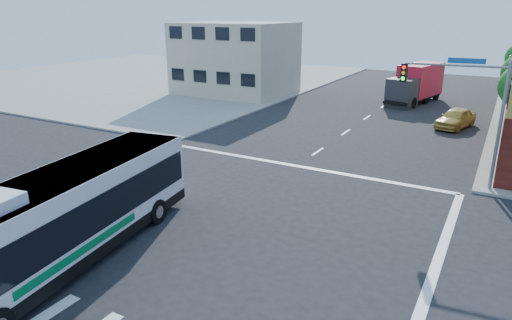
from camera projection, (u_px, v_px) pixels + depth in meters
The scene contains 7 objects.
ground at pixel (211, 226), 20.75m from camera, with size 120.00×120.00×0.00m, color black.
sidewalk_nw at pixel (148, 77), 65.92m from camera, with size 50.00×50.00×0.15m, color gray.
building_west at pixel (236, 59), 52.22m from camera, with size 12.06×10.06×8.00m.
signal_mast_ne at pixel (467, 97), 23.81m from camera, with size 7.91×1.13×8.07m.
transit_bus at pixel (61, 218), 17.04m from camera, with size 4.70×13.62×3.95m.
box_truck at pixel (416, 84), 47.54m from camera, with size 4.43×9.14×3.96m.
parked_car at pixel (456, 118), 37.67m from camera, with size 1.93×4.81×1.64m, color gold.
Camera 1 is at (10.90, -15.41, 9.35)m, focal length 32.00 mm.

